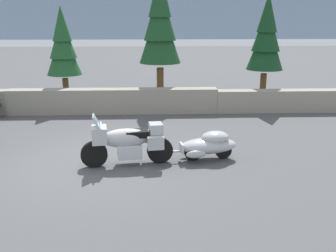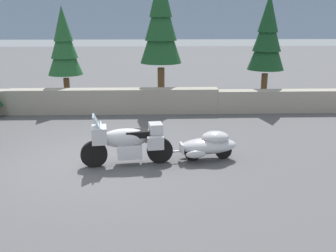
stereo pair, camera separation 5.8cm
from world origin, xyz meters
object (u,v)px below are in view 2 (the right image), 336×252
(car_shaped_trailer, at_px, (209,144))
(touring_motorcycle, at_px, (127,141))
(pine_tree_far_right, at_px, (64,44))
(pine_tree_tall, at_px, (161,22))
(pine_tree_secondary, at_px, (267,36))

(car_shaped_trailer, bearing_deg, touring_motorcycle, -171.99)
(car_shaped_trailer, height_order, pine_tree_far_right, pine_tree_far_right)
(touring_motorcycle, height_order, car_shaped_trailer, touring_motorcycle)
(car_shaped_trailer, distance_m, pine_tree_tall, 7.24)
(pine_tree_far_right, bearing_deg, car_shaped_trailer, -52.10)
(car_shaped_trailer, bearing_deg, pine_tree_far_right, 127.90)
(car_shaped_trailer, bearing_deg, pine_tree_secondary, 63.42)
(pine_tree_tall, bearing_deg, car_shaped_trailer, -80.23)
(touring_motorcycle, bearing_deg, car_shaped_trailer, 8.01)
(pine_tree_tall, bearing_deg, touring_motorcycle, -98.22)
(pine_tree_far_right, bearing_deg, pine_tree_tall, 0.43)
(touring_motorcycle, distance_m, pine_tree_far_right, 7.61)
(pine_tree_far_right, bearing_deg, pine_tree_secondary, -0.15)
(touring_motorcycle, bearing_deg, pine_tree_far_right, 113.46)
(touring_motorcycle, xyz_separation_m, pine_tree_tall, (0.98, 6.79, 2.79))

